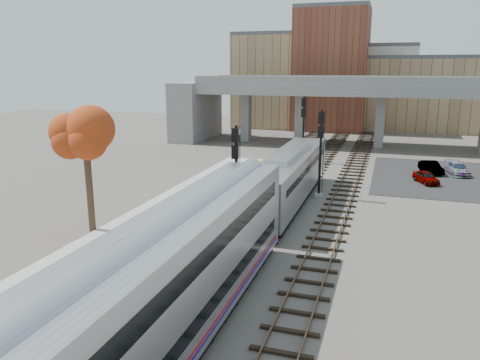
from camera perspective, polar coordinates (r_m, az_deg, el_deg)
The scene contains 16 objects.
ground at distance 25.14m, azimuth -3.37°, elevation -11.54°, with size 160.00×160.00×0.00m, color #47423D.
platform at distance 28.31m, azimuth -17.36°, elevation -8.81°, with size 4.50×60.00×0.35m, color #9E9E99.
yellow_strip at distance 27.24m, azimuth -14.07°, elevation -9.08°, with size 0.70×60.00×0.01m, color yellow.
tracks at distance 36.08m, azimuth 5.21°, elevation -3.54°, with size 10.70×95.00×0.25m.
overpass at distance 66.45m, azimuth 15.02°, elevation 8.94°, with size 54.00×12.00×9.50m.
buildings_far at distance 88.08m, azimuth 13.49°, elevation 11.40°, with size 43.00×21.00×20.60m.
parking_lot at distance 50.64m, azimuth 23.82°, elevation 0.27°, with size 14.00×18.00×0.04m, color black.
locomotive at distance 37.28m, azimuth 6.02°, elevation 0.51°, with size 3.02×19.05×4.10m.
coach at distance 16.85m, azimuth -10.63°, elevation -14.49°, with size 3.03×25.00×5.00m.
signal_mast_near at distance 30.84m, azimuth -0.49°, elevation 0.11°, with size 0.60×0.64×7.02m.
signal_mast_mid at distance 39.24m, azimuth 9.74°, elevation 3.11°, with size 0.60×0.64×7.30m.
signal_mast_far at distance 54.22m, azimuth 7.71°, elevation 6.17°, with size 0.60×0.64×7.47m.
tree at distance 30.92m, azimuth -18.28°, elevation 4.44°, with size 3.60×3.60×8.24m.
car_a at distance 47.28m, azimuth 21.74°, elevation 0.33°, with size 1.35×3.36×1.14m, color #99999E.
car_b at distance 51.89m, azimuth 22.27°, elevation 1.44°, with size 1.31×3.76×1.24m, color #99999E.
car_c at distance 52.40m, azimuth 25.00°, elevation 1.26°, with size 1.67×4.11×1.19m, color #99999E.
Camera 1 is at (8.33, -21.19, 10.66)m, focal length 35.00 mm.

